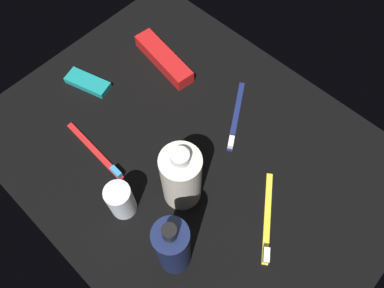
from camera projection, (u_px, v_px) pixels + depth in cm
name	position (u px, v px, depth cm)	size (l,w,h in cm)	color
ground_plane	(192.00, 152.00, 77.66)	(84.00, 64.00, 1.20)	black
lotion_bottle	(173.00, 247.00, 59.05)	(5.71, 5.71, 20.18)	#141E46
bodywash_bottle	(181.00, 178.00, 65.93)	(7.41, 7.41, 17.27)	silver
deodorant_stick	(121.00, 200.00, 67.55)	(4.93, 4.93, 8.63)	silver
toothbrush_yellow	(267.00, 222.00, 69.43)	(11.27, 15.46, 2.10)	yellow
toothbrush_navy	(235.00, 119.00, 80.05)	(10.33, 16.03, 2.10)	navy
toothbrush_red	(98.00, 153.00, 76.16)	(18.03, 1.88, 2.10)	red
toothpaste_box_red	(164.00, 59.00, 86.62)	(17.60, 4.40, 3.20)	red
snack_bar_teal	(88.00, 83.00, 84.42)	(10.40, 4.00, 1.50)	teal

